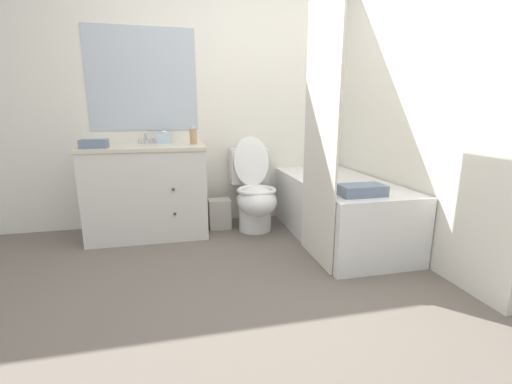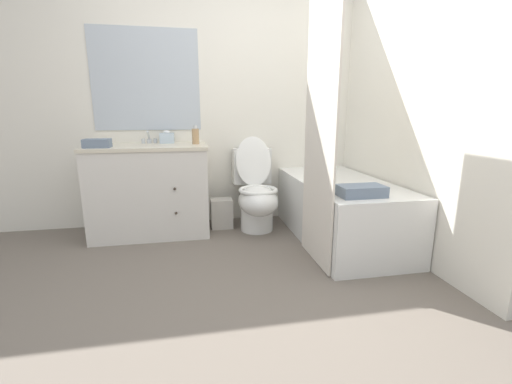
{
  "view_description": "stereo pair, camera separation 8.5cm",
  "coord_description": "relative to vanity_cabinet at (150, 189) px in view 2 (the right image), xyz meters",
  "views": [
    {
      "loc": [
        -0.47,
        -1.86,
        1.13
      ],
      "look_at": [
        0.12,
        0.74,
        0.5
      ],
      "focal_mm": 24.0,
      "sensor_mm": 36.0,
      "label": 1
    },
    {
      "loc": [
        -0.39,
        -1.88,
        1.13
      ],
      "look_at": [
        0.12,
        0.74,
        0.5
      ],
      "focal_mm": 24.0,
      "sensor_mm": 36.0,
      "label": 2
    }
  ],
  "objects": [
    {
      "name": "ground_plane",
      "position": [
        0.76,
        -1.35,
        -0.42
      ],
      "size": [
        14.0,
        14.0,
        0.0
      ],
      "primitive_type": "plane",
      "color": "#6B6056"
    },
    {
      "name": "wall_back",
      "position": [
        0.75,
        0.31,
        0.83
      ],
      "size": [
        8.0,
        0.06,
        2.5
      ],
      "color": "white",
      "rests_on": "ground_plane"
    },
    {
      "name": "wall_right",
      "position": [
        2.07,
        -0.53,
        0.83
      ],
      "size": [
        0.05,
        2.63,
        2.5
      ],
      "color": "white",
      "rests_on": "ground_plane"
    },
    {
      "name": "vanity_cabinet",
      "position": [
        0.0,
        0.0,
        0.0
      ],
      "size": [
        1.06,
        0.6,
        0.83
      ],
      "color": "silver",
      "rests_on": "ground_plane"
    },
    {
      "name": "sink_faucet",
      "position": [
        -0.0,
        0.18,
        0.44
      ],
      "size": [
        0.14,
        0.12,
        0.12
      ],
      "color": "silver",
      "rests_on": "vanity_cabinet"
    },
    {
      "name": "toilet",
      "position": [
        0.99,
        -0.07,
        -0.07
      ],
      "size": [
        0.38,
        0.7,
        0.89
      ],
      "color": "white",
      "rests_on": "ground_plane"
    },
    {
      "name": "bathtub",
      "position": [
        1.67,
        -0.48,
        -0.15
      ],
      "size": [
        0.73,
        1.53,
        0.54
      ],
      "color": "white",
      "rests_on": "ground_plane"
    },
    {
      "name": "shower_curtain",
      "position": [
        1.29,
        -0.89,
        0.54
      ],
      "size": [
        0.01,
        0.59,
        1.91
      ],
      "color": "silver",
      "rests_on": "ground_plane"
    },
    {
      "name": "wastebasket",
      "position": [
        0.66,
        0.03,
        -0.28
      ],
      "size": [
        0.21,
        0.18,
        0.29
      ],
      "color": "#B7B2A8",
      "rests_on": "ground_plane"
    },
    {
      "name": "tissue_box",
      "position": [
        0.17,
        0.18,
        0.46
      ],
      "size": [
        0.13,
        0.12,
        0.12
      ],
      "color": "silver",
      "rests_on": "vanity_cabinet"
    },
    {
      "name": "soap_dispenser",
      "position": [
        0.43,
        0.02,
        0.48
      ],
      "size": [
        0.06,
        0.06,
        0.17
      ],
      "color": "tan",
      "rests_on": "vanity_cabinet"
    },
    {
      "name": "hand_towel_folded",
      "position": [
        -0.38,
        -0.15,
        0.44
      ],
      "size": [
        0.21,
        0.14,
        0.07
      ],
      "color": "slate",
      "rests_on": "vanity_cabinet"
    },
    {
      "name": "bath_towel_folded",
      "position": [
        1.56,
        -1.05,
        0.15
      ],
      "size": [
        0.33,
        0.19,
        0.08
      ],
      "color": "slate",
      "rests_on": "bathtub"
    }
  ]
}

